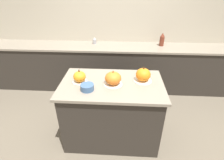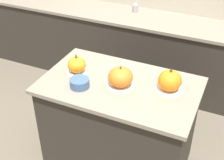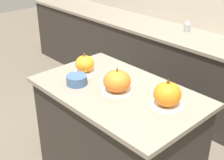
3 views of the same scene
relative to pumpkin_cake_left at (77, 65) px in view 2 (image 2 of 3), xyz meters
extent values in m
plane|color=#665B4C|center=(0.40, -0.01, -0.96)|extent=(12.00, 12.00, 0.00)
cube|color=#2D2823|center=(0.40, -0.01, -0.53)|extent=(1.23, 0.73, 0.85)
cube|color=gray|center=(0.40, -0.01, -0.09)|extent=(1.29, 0.79, 0.03)
cube|color=#2D2823|center=(0.40, 1.36, -0.52)|extent=(6.00, 0.56, 0.87)
cube|color=gray|center=(0.40, 1.36, -0.07)|extent=(6.00, 0.60, 0.03)
cylinder|color=silver|center=(0.00, 0.00, -0.07)|extent=(0.19, 0.19, 0.01)
ellipsoid|color=orange|center=(0.00, 0.00, 0.01)|extent=(0.15, 0.15, 0.14)
cone|color=brown|center=(0.00, 0.00, 0.09)|extent=(0.03, 0.03, 0.05)
cylinder|color=silver|center=(0.42, -0.03, -0.07)|extent=(0.23, 0.23, 0.01)
ellipsoid|color=orange|center=(0.42, -0.03, 0.02)|extent=(0.20, 0.20, 0.16)
cone|color=#4C2D14|center=(0.42, -0.03, 0.11)|extent=(0.02, 0.02, 0.03)
cylinder|color=silver|center=(0.79, 0.07, -0.07)|extent=(0.23, 0.23, 0.01)
ellipsoid|color=orange|center=(0.79, 0.07, 0.02)|extent=(0.18, 0.18, 0.16)
cone|color=#4C2D14|center=(0.79, 0.07, 0.12)|extent=(0.03, 0.03, 0.04)
cylinder|color=#99999E|center=(-0.03, 1.48, -0.01)|extent=(0.07, 0.07, 0.09)
cone|color=#99999E|center=(-0.03, 1.48, 0.05)|extent=(0.06, 0.06, 0.04)
cylinder|color=#3D5B84|center=(0.13, -0.18, -0.04)|extent=(0.16, 0.16, 0.07)
camera|label=1|loc=(0.52, -1.87, 1.04)|focal=28.00mm
camera|label=2|loc=(1.21, -1.94, 1.36)|focal=50.00mm
camera|label=3|loc=(1.86, -1.43, 1.03)|focal=50.00mm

